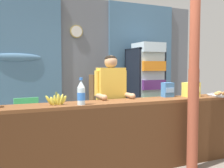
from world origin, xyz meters
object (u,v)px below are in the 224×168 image
object	(u,v)px
soda_bottle_water	(81,93)
pastry_tray	(221,95)
bottle_shelf_rack	(102,102)
plastic_lawn_chair	(28,120)
stall_counter	(127,130)
drink_fridge	(146,83)
timber_post	(194,73)
snack_box_biscuit	(168,90)
snack_box_instant_noodle	(191,89)
banana_bunch	(57,100)
shopkeeper	(111,95)

from	to	relation	value
soda_bottle_water	pastry_tray	xyz separation A→B (m)	(2.25, 0.02, -0.12)
bottle_shelf_rack	pastry_tray	xyz separation A→B (m)	(1.16, -2.12, 0.32)
plastic_lawn_chair	stall_counter	bearing A→B (deg)	-55.89
stall_counter	drink_fridge	bearing A→B (deg)	53.06
plastic_lawn_chair	bottle_shelf_rack	bearing A→B (deg)	17.66
timber_post	snack_box_biscuit	distance (m)	0.57
stall_counter	snack_box_instant_noodle	xyz separation A→B (m)	(1.15, 0.13, 0.48)
snack_box_instant_noodle	banana_bunch	bearing A→B (deg)	-178.14
bottle_shelf_rack	snack_box_instant_noodle	world-z (taller)	bottle_shelf_rack
soda_bottle_water	banana_bunch	distance (m)	0.30
snack_box_instant_noodle	snack_box_biscuit	distance (m)	0.37
drink_fridge	snack_box_biscuit	size ratio (longest dim) A/B	8.81
bottle_shelf_rack	snack_box_biscuit	world-z (taller)	bottle_shelf_rack
timber_post	banana_bunch	distance (m)	1.81
timber_post	banana_bunch	xyz separation A→B (m)	(-1.75, 0.33, -0.30)
stall_counter	snack_box_biscuit	bearing A→B (deg)	16.60
banana_bunch	timber_post	bearing A→B (deg)	-10.77
timber_post	plastic_lawn_chair	world-z (taller)	timber_post
plastic_lawn_chair	timber_post	bearing A→B (deg)	-44.11
drink_fridge	snack_box_instant_noodle	distance (m)	1.73
snack_box_instant_noodle	pastry_tray	distance (m)	0.49
drink_fridge	pastry_tray	xyz separation A→B (m)	(0.23, -1.86, -0.07)
timber_post	drink_fridge	xyz separation A→B (m)	(0.54, 2.12, -0.27)
plastic_lawn_chair	pastry_tray	distance (m)	3.20
stall_counter	timber_post	size ratio (longest dim) A/B	1.51
plastic_lawn_chair	snack_box_instant_noodle	size ratio (longest dim) A/B	3.59
timber_post	pastry_tray	distance (m)	0.88
banana_bunch	soda_bottle_water	bearing A→B (deg)	-19.43
pastry_tray	shopkeeper	bearing A→B (deg)	163.01
timber_post	bottle_shelf_rack	distance (m)	2.50
drink_fridge	snack_box_instant_noodle	size ratio (longest dim) A/B	7.96
drink_fridge	banana_bunch	size ratio (longest dim) A/B	7.02
drink_fridge	snack_box_instant_noodle	world-z (taller)	drink_fridge
timber_post	snack_box_instant_noodle	world-z (taller)	timber_post
plastic_lawn_chair	banana_bunch	xyz separation A→B (m)	(0.19, -1.55, 0.52)
snack_box_instant_noodle	snack_box_biscuit	world-z (taller)	same
timber_post	pastry_tray	xyz separation A→B (m)	(0.77, 0.26, -0.34)
timber_post	snack_box_biscuit	bearing A→B (deg)	95.48
stall_counter	banana_bunch	world-z (taller)	banana_bunch
stall_counter	shopkeeper	bearing A→B (deg)	92.11
timber_post	pastry_tray	size ratio (longest dim) A/B	6.64
snack_box_biscuit	timber_post	bearing A→B (deg)	-84.52
stall_counter	timber_post	xyz separation A→B (m)	(0.85, -0.27, 0.74)
stall_counter	bottle_shelf_rack	bearing A→B (deg)	77.75
pastry_tray	plastic_lawn_chair	bearing A→B (deg)	149.14
stall_counter	bottle_shelf_rack	distance (m)	2.16
drink_fridge	shopkeeper	world-z (taller)	drink_fridge
drink_fridge	banana_bunch	distance (m)	2.91
bottle_shelf_rack	banana_bunch	distance (m)	2.48
stall_counter	timber_post	distance (m)	1.15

